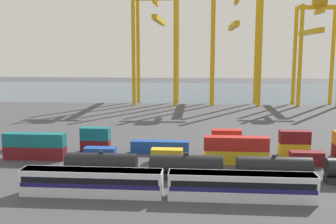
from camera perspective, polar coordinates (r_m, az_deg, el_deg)
name	(u,v)px	position (r m, az deg, el deg)	size (l,w,h in m)	color
ground_plane	(199,125)	(114.70, 4.56, -1.88)	(420.00, 420.00, 0.00)	#424247
harbour_water	(200,91)	(215.62, 4.63, 3.07)	(400.00, 110.00, 0.01)	#384C60
passenger_train	(165,183)	(58.00, -0.37, -10.24)	(42.70, 3.14, 3.90)	silver
freight_tank_row	(274,169)	(67.14, 15.03, -7.91)	(69.18, 3.00, 4.46)	#232326
shipping_container_0	(35,153)	(82.41, -18.66, -5.58)	(12.10, 2.44, 2.60)	maroon
shipping_container_1	(34,140)	(81.82, -18.75, -3.82)	(12.10, 2.44, 2.60)	#146066
shipping_container_2	(100,154)	(78.21, -9.78, -6.00)	(6.04, 2.44, 2.60)	#1C4299
shipping_container_3	(167,155)	(76.06, -0.15, -6.29)	(6.04, 2.44, 2.60)	gold
shipping_container_4	(236,157)	(76.12, 9.76, -6.41)	(12.10, 2.44, 2.60)	gold
shipping_container_5	(236,143)	(75.49, 9.81, -4.50)	(12.10, 2.44, 2.60)	#AD211C
shipping_container_6	(306,158)	(78.39, 19.38, -6.34)	(6.04, 2.44, 2.60)	maroon
shipping_container_9	(33,144)	(89.76, -18.95, -4.45)	(12.10, 2.44, 2.60)	#146066
shipping_container_10	(96,146)	(85.24, -10.43, -4.80)	(6.04, 2.44, 2.60)	maroon
shipping_container_11	(95,134)	(84.68, -10.47, -3.09)	(6.04, 2.44, 2.60)	#146066
shipping_container_12	(160,147)	(82.77, -1.17, -5.06)	(12.10, 2.44, 2.60)	#1C4299
shipping_container_13	(226,148)	(82.55, 8.39, -5.19)	(6.04, 2.44, 2.60)	slate
shipping_container_14	(226,136)	(81.97, 8.43, -3.42)	(6.04, 2.44, 2.60)	#AD211C
shipping_container_15	(294,149)	(84.58, 17.75, -5.18)	(6.04, 2.44, 2.60)	gold
shipping_container_16	(295,137)	(84.01, 17.84, -3.45)	(6.04, 2.44, 2.60)	maroon
gantry_crane_west	(157,33)	(164.63, -1.62, 11.28)	(18.03, 41.03, 45.96)	gold
gantry_crane_central	(235,35)	(163.50, 9.67, 10.93)	(19.55, 36.22, 46.03)	gold
gantry_crane_east	(316,41)	(168.81, 20.58, 9.60)	(16.51, 32.98, 41.92)	gold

